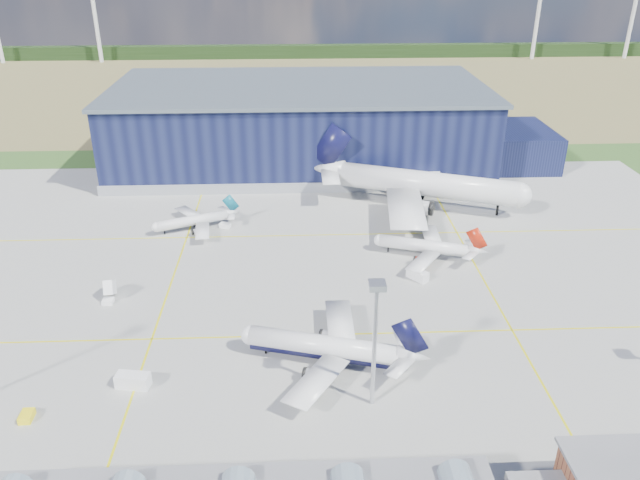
{
  "coord_description": "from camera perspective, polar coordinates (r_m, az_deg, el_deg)",
  "views": [
    {
      "loc": [
        -2.05,
        -110.37,
        69.31
      ],
      "look_at": [
        3.43,
        16.5,
        7.61
      ],
      "focal_mm": 35.0,
      "sensor_mm": 36.0,
      "label": 1
    }
  ],
  "objects": [
    {
      "name": "airliner_widebody",
      "position": [
        177.64,
        9.76,
        6.2
      ],
      "size": [
        83.33,
        82.55,
        21.01
      ],
      "primitive_type": null,
      "rotation": [
        0.0,
        0.0,
        -0.38
      ],
      "color": "silver",
      "rests_on": "ground"
    },
    {
      "name": "airstair",
      "position": [
        140.43,
        -18.62,
        -4.45
      ],
      "size": [
        2.5,
        4.98,
        3.06
      ],
      "primitive_type": "cube",
      "rotation": [
        0.0,
        0.0,
        0.13
      ],
      "color": "white",
      "rests_on": "ground"
    },
    {
      "name": "farmland",
      "position": [
        337.57,
        -2.14,
        14.05
      ],
      "size": [
        600.0,
        220.0,
        0.01
      ],
      "primitive_type": "cube",
      "color": "olive",
      "rests_on": "ground"
    },
    {
      "name": "gse_van_a",
      "position": [
        113.57,
        -16.73,
        -12.21
      ],
      "size": [
        6.08,
        3.39,
        2.51
      ],
      "primitive_type": "cube",
      "rotation": [
        0.0,
        0.0,
        1.41
      ],
      "color": "white",
      "rests_on": "ground"
    },
    {
      "name": "gse_van_b",
      "position": [
        141.83,
        8.91,
        -3.16
      ],
      "size": [
        4.89,
        5.3,
        2.28
      ],
      "primitive_type": "cube",
      "rotation": [
        0.0,
        0.0,
        0.68
      ],
      "color": "white",
      "rests_on": "ground"
    },
    {
      "name": "ground",
      "position": [
        130.34,
        -1.2,
        -6.22
      ],
      "size": [
        600.0,
        600.0,
        0.0
      ],
      "primitive_type": "plane",
      "color": "#29531F",
      "rests_on": "ground"
    },
    {
      "name": "airliner_navy",
      "position": [
        111.77,
        0.29,
        -8.79
      ],
      "size": [
        42.92,
        42.41,
        11.34
      ],
      "primitive_type": null,
      "rotation": [
        0.0,
        0.0,
        2.86
      ],
      "color": "silver",
      "rests_on": "ground"
    },
    {
      "name": "hangar",
      "position": [
        213.19,
        -1.09,
        10.21
      ],
      "size": [
        145.0,
        62.0,
        26.1
      ],
      "color": "#0F1333",
      "rests_on": "ground"
    },
    {
      "name": "apron",
      "position": [
        138.9,
        -1.3,
        -4.01
      ],
      "size": [
        220.0,
        160.0,
        0.08
      ],
      "color": "gray",
      "rests_on": "ground"
    },
    {
      "name": "airliner_red",
      "position": [
        150.55,
        9.52,
        0.02
      ],
      "size": [
        34.61,
        34.24,
        8.94
      ],
      "primitive_type": null,
      "rotation": [
        0.0,
        0.0,
        2.81
      ],
      "color": "silver",
      "rests_on": "ground"
    },
    {
      "name": "gse_tug_c",
      "position": [
        191.66,
        16.72,
        3.78
      ],
      "size": [
        2.75,
        3.41,
        1.29
      ],
      "primitive_type": "cube",
      "rotation": [
        0.0,
        0.0,
        -0.35
      ],
      "color": "yellow",
      "rests_on": "ground"
    },
    {
      "name": "gse_cart_b",
      "position": [
        167.06,
        -8.68,
        1.31
      ],
      "size": [
        3.27,
        2.74,
        1.21
      ],
      "primitive_type": "cube",
      "rotation": [
        0.0,
        0.0,
        1.2
      ],
      "color": "white",
      "rests_on": "ground"
    },
    {
      "name": "gse_tug_b",
      "position": [
        113.28,
        -25.24,
        -14.38
      ],
      "size": [
        1.99,
        2.92,
        1.25
      ],
      "primitive_type": "cube",
      "rotation": [
        0.0,
        0.0,
        0.03
      ],
      "color": "yellow",
      "rests_on": "ground"
    },
    {
      "name": "treeline",
      "position": [
        415.54,
        -2.26,
        16.85
      ],
      "size": [
        600.0,
        8.0,
        8.0
      ],
      "primitive_type": "cube",
      "color": "black",
      "rests_on": "ground"
    },
    {
      "name": "airliner_regional",
      "position": [
        166.16,
        -11.6,
        2.19
      ],
      "size": [
        31.4,
        31.12,
        7.87
      ],
      "primitive_type": null,
      "rotation": [
        0.0,
        0.0,
        3.54
      ],
      "color": "silver",
      "rests_on": "ground"
    },
    {
      "name": "light_mast_center",
      "position": [
        97.5,
        5.09,
        -7.75
      ],
      "size": [
        2.6,
        2.6,
        23.0
      ],
      "color": "silver",
      "rests_on": "ground"
    }
  ]
}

